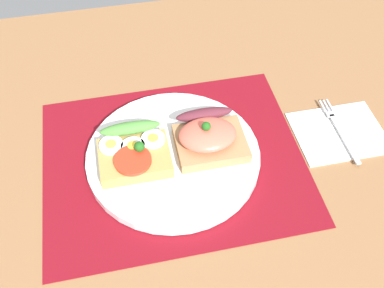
# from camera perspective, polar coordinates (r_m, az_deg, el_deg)

# --- Properties ---
(ground_plane) EXTENTS (1.20, 0.90, 0.03)m
(ground_plane) POSITION_cam_1_polar(r_m,az_deg,el_deg) (0.73, -2.30, -2.82)
(ground_plane) COLOR brown
(placemat) EXTENTS (0.41, 0.33, 0.00)m
(placemat) POSITION_cam_1_polar(r_m,az_deg,el_deg) (0.72, -2.34, -1.98)
(placemat) COLOR maroon
(placemat) RESTS_ON ground_plane
(plate) EXTENTS (0.27, 0.27, 0.01)m
(plate) POSITION_cam_1_polar(r_m,az_deg,el_deg) (0.71, -2.36, -1.54)
(plate) COLOR white
(plate) RESTS_ON placemat
(sandwich_egg_tomato) EXTENTS (0.11, 0.10, 0.04)m
(sandwich_egg_tomato) POSITION_cam_1_polar(r_m,az_deg,el_deg) (0.69, -7.29, -1.09)
(sandwich_egg_tomato) COLOR #AD8947
(sandwich_egg_tomato) RESTS_ON plate
(sandwich_salmon) EXTENTS (0.11, 0.10, 0.06)m
(sandwich_salmon) POSITION_cam_1_polar(r_m,az_deg,el_deg) (0.70, 2.11, 0.92)
(sandwich_salmon) COLOR #A2764C
(sandwich_salmon) RESTS_ON plate
(napkin) EXTENTS (0.15, 0.12, 0.01)m
(napkin) POSITION_cam_1_polar(r_m,az_deg,el_deg) (0.79, 17.85, 1.60)
(napkin) COLOR white
(napkin) RESTS_ON ground_plane
(fork) EXTENTS (0.02, 0.14, 0.00)m
(fork) POSITION_cam_1_polar(r_m,az_deg,el_deg) (0.79, 17.90, 1.90)
(fork) COLOR #B7B7BC
(fork) RESTS_ON napkin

